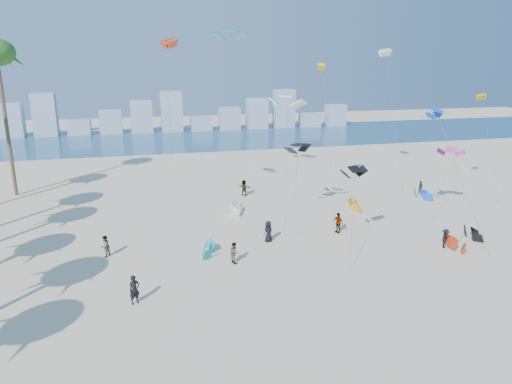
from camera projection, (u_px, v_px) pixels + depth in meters
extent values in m
plane|color=beige|center=(277.00, 368.00, 23.33)|extent=(220.00, 220.00, 0.00)
plane|color=navy|center=(169.00, 139.00, 90.50)|extent=(220.00, 220.00, 0.00)
imported|color=black|center=(134.00, 290.00, 29.25)|extent=(0.82, 0.70, 1.90)
imported|color=gray|center=(234.00, 253.00, 35.23)|extent=(0.82, 0.94, 1.62)
imported|color=black|center=(268.00, 231.00, 39.33)|extent=(1.04, 0.90, 1.80)
imported|color=gray|center=(338.00, 223.00, 41.38)|extent=(0.86, 1.17, 1.84)
imported|color=black|center=(445.00, 239.00, 38.04)|extent=(1.17, 1.10, 1.59)
imported|color=gray|center=(244.00, 188.00, 52.72)|extent=(1.54, 1.58, 1.80)
imported|color=black|center=(421.00, 188.00, 53.30)|extent=(0.56, 0.37, 1.53)
imported|color=gray|center=(105.00, 246.00, 36.30)|extent=(1.03, 1.06, 1.72)
cylinder|color=#595959|center=(296.00, 187.00, 42.67)|extent=(1.21, 2.83, 7.25)
cylinder|color=#595959|center=(287.00, 172.00, 38.67)|extent=(1.27, 3.65, 11.66)
cylinder|color=#595959|center=(462.00, 182.00, 37.40)|extent=(1.97, 5.99, 10.79)
cylinder|color=#595959|center=(171.00, 135.00, 42.32)|extent=(0.67, 3.57, 16.45)
cylinder|color=#595959|center=(329.00, 138.00, 46.83)|extent=(0.03, 4.99, 14.35)
cylinder|color=#595959|center=(442.00, 185.00, 44.81)|extent=(2.73, 2.06, 6.43)
cylinder|color=#595959|center=(244.00, 117.00, 49.88)|extent=(1.66, 5.49, 17.65)
cylinder|color=#595959|center=(490.00, 149.00, 50.17)|extent=(0.79, 3.88, 11.18)
cylinder|color=#595959|center=(352.00, 219.00, 34.76)|extent=(1.81, 3.71, 6.73)
cylinder|color=#595959|center=(394.00, 121.00, 54.42)|extent=(0.69, 5.30, 15.89)
cylinder|color=brown|center=(7.00, 126.00, 51.10)|extent=(0.40, 0.40, 15.47)
cube|color=#9EADBF|center=(11.00, 120.00, 91.92)|extent=(4.40, 3.00, 6.60)
cube|color=#9EADBF|center=(45.00, 115.00, 93.15)|extent=(4.40, 3.00, 8.40)
cube|color=#9EADBF|center=(79.00, 127.00, 95.35)|extent=(4.40, 3.00, 3.00)
cube|color=#9EADBF|center=(111.00, 122.00, 96.57)|extent=(4.40, 3.00, 4.80)
cube|color=#9EADBF|center=(142.00, 117.00, 97.80)|extent=(4.40, 3.00, 6.60)
cube|color=#9EADBF|center=(172.00, 112.00, 99.02)|extent=(4.40, 3.00, 8.40)
cube|color=#9EADBF|center=(201.00, 123.00, 101.22)|extent=(4.40, 3.00, 3.00)
cube|color=#9EADBF|center=(229.00, 118.00, 102.45)|extent=(4.40, 3.00, 4.80)
cube|color=#9EADBF|center=(257.00, 113.00, 103.68)|extent=(4.40, 3.00, 6.60)
cube|color=#9EADBF|center=(284.00, 109.00, 104.90)|extent=(4.40, 3.00, 8.40)
cube|color=#9EADBF|center=(310.00, 120.00, 107.10)|extent=(4.40, 3.00, 3.00)
cube|color=#9EADBF|center=(335.00, 115.00, 108.33)|extent=(4.40, 3.00, 4.80)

